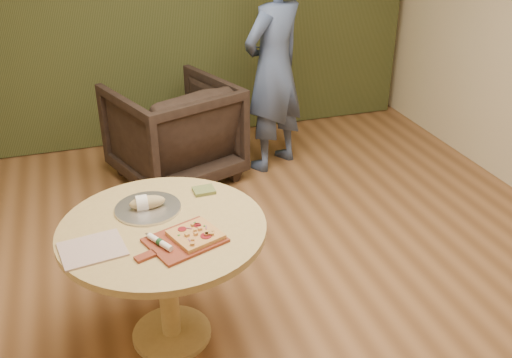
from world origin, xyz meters
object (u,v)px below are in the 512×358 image
Objects in this scene: pizza_paddle at (183,241)px; person_standing at (274,68)px; cutlery_roll at (160,242)px; flatbread_pizza at (196,235)px; armchair at (173,127)px; bread_roll at (146,203)px; serving_tray at (148,208)px; pedestal_table at (164,248)px.

person_standing reaches higher than pizza_paddle.
cutlery_roll reaches higher than pizza_paddle.
flatbread_pizza reaches higher than pizza_paddle.
pizza_paddle is 2.18m from armchair.
bread_roll is at bearing 117.94° from flatbread_pizza.
serving_tray is 0.38× the size of armchair.
serving_tray is at bearing -0.00° from bread_roll.
pizza_paddle is at bearing -68.68° from pedestal_table.
serving_tray is (-0.00, 0.38, -0.02)m from cutlery_roll.
serving_tray is 1.84× the size of bread_roll.
pedestal_table is 2.28× the size of pizza_paddle.
person_standing is at bearing 29.01° from cutlery_roll.
pizza_paddle is at bearing -71.14° from bread_roll.
person_standing reaches higher than pedestal_table.
cutlery_roll is at bearing -175.28° from flatbread_pizza.
flatbread_pizza is 0.16× the size of person_standing.
pedestal_table is at bearing 58.02° from armchair.
bread_roll is at bearing 180.00° from serving_tray.
cutlery_roll is 0.19× the size of armchair.
pedestal_table is 5.85× the size of cutlery_roll.
armchair reaches higher than cutlery_roll.
flatbread_pizza is at bearing 30.68° from person_standing.
cutlery_roll is at bearing 27.23° from person_standing.
serving_tray is at bearing 21.91° from person_standing.
cutlery_roll is 0.10× the size of person_standing.
flatbread_pizza is 2.16m from armchair.
cutlery_roll reaches higher than serving_tray.
pizza_paddle reaches higher than pedestal_table.
bread_roll is 2.21m from person_standing.
pedestal_table is at bearing 127.89° from flatbread_pizza.
serving_tray is 1.84m from armchair.
serving_tray is at bearing 103.77° from pedestal_table.
armchair is (0.45, 1.76, -0.28)m from serving_tray.
cutlery_roll reaches higher than pedestal_table.
pizza_paddle is (0.07, -0.19, 0.15)m from pedestal_table.
pedestal_table is 5.59× the size of bread_roll.
armchair is at bearing 60.96° from pizza_paddle.
pedestal_table is at bearing 48.81° from cutlery_roll.
pedestal_table is 1.14× the size of armchair.
pizza_paddle is at bearing -25.15° from cutlery_roll.
armchair reaches higher than flatbread_pizza.
pedestal_table is at bearing 91.21° from pizza_paddle.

